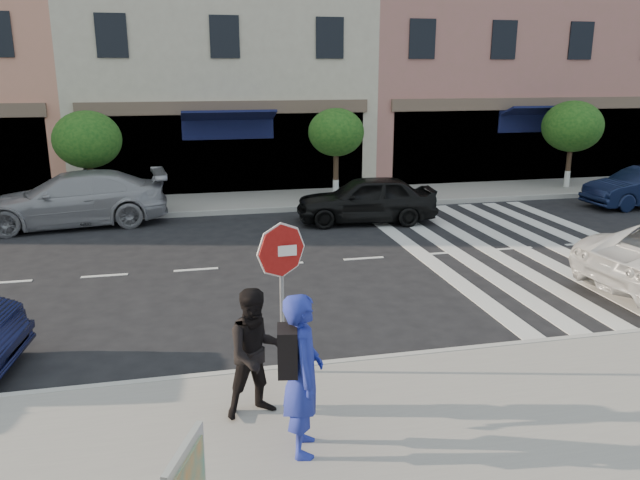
{
  "coord_description": "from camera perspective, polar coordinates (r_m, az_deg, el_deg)",
  "views": [
    {
      "loc": [
        -2.21,
        -9.87,
        4.42
      ],
      "look_at": [
        0.22,
        0.91,
        1.4
      ],
      "focal_mm": 35.0,
      "sensor_mm": 36.0,
      "label": 1
    }
  ],
  "objects": [
    {
      "name": "photographer",
      "position": [
        7.18,
        -1.57,
        -12.16
      ],
      "size": [
        0.57,
        0.77,
        1.92
      ],
      "primitive_type": "imported",
      "rotation": [
        0.0,
        0.0,
        1.41
      ],
      "color": "navy",
      "rests_on": "sidewalk_near"
    },
    {
      "name": "car_far_left",
      "position": [
        19.57,
        -21.72,
        3.49
      ],
      "size": [
        5.57,
        2.72,
        1.56
      ],
      "primitive_type": "imported",
      "rotation": [
        0.0,
        0.0,
        -1.47
      ],
      "color": "#98989D",
      "rests_on": "ground"
    },
    {
      "name": "street_tree_wb",
      "position": [
        20.96,
        -20.5,
        8.57
      ],
      "size": [
        2.1,
        2.1,
        3.06
      ],
      "color": "#473323",
      "rests_on": "sidewalk_far"
    },
    {
      "name": "sidewalk_far",
      "position": [
        21.43,
        -6.51,
        3.5
      ],
      "size": [
        60.0,
        3.0,
        0.15
      ],
      "primitive_type": "cube",
      "color": "gray",
      "rests_on": "ground"
    },
    {
      "name": "car_far_mid",
      "position": [
        18.64,
        4.24,
        3.76
      ],
      "size": [
        4.29,
        2.12,
        1.41
      ],
      "primitive_type": "imported",
      "rotation": [
        0.0,
        0.0,
        -1.68
      ],
      "color": "black",
      "rests_on": "ground"
    },
    {
      "name": "street_tree_ea",
      "position": [
        25.16,
        22.08,
        9.58
      ],
      "size": [
        2.2,
        2.2,
        3.19
      ],
      "color": "#473323",
      "rests_on": "sidewalk_far"
    },
    {
      "name": "ground",
      "position": [
        11.03,
        -0.06,
        -8.32
      ],
      "size": [
        120.0,
        120.0,
        0.0
      ],
      "primitive_type": "plane",
      "color": "black",
      "rests_on": "ground"
    },
    {
      "name": "sidewalk_near",
      "position": [
        7.82,
        6.27,
        -18.57
      ],
      "size": [
        60.0,
        4.5,
        0.15
      ],
      "primitive_type": "cube",
      "color": "gray",
      "rests_on": "ground"
    },
    {
      "name": "stop_sign",
      "position": [
        8.7,
        -3.53,
        -2.21
      ],
      "size": [
        0.8,
        0.11,
        2.26
      ],
      "rotation": [
        0.0,
        0.0,
        0.04
      ],
      "color": "gray",
      "rests_on": "sidewalk_near"
    },
    {
      "name": "building_centre",
      "position": [
        26.94,
        -9.47,
        17.41
      ],
      "size": [
        11.0,
        9.0,
        11.0
      ],
      "primitive_type": "cube",
      "color": "beige",
      "rests_on": "ground"
    },
    {
      "name": "street_tree_c",
      "position": [
        21.41,
        1.48,
        9.77
      ],
      "size": [
        1.9,
        1.9,
        3.04
      ],
      "color": "#473323",
      "rests_on": "sidewalk_far"
    },
    {
      "name": "building_east_mid",
      "position": [
        30.23,
        15.15,
        18.75
      ],
      "size": [
        13.0,
        9.0,
        13.0
      ],
      "primitive_type": "cube",
      "color": "#AA6A65",
      "rests_on": "ground"
    },
    {
      "name": "walker",
      "position": [
        7.98,
        -5.81,
        -10.23
      ],
      "size": [
        0.94,
        0.81,
        1.69
      ],
      "primitive_type": "imported",
      "rotation": [
        0.0,
        0.0,
        0.22
      ],
      "color": "black",
      "rests_on": "sidewalk_near"
    }
  ]
}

